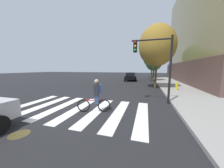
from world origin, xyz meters
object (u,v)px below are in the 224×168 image
object	(u,v)px
sedan_mid	(131,76)
cyclist	(96,96)
street_tree_far	(152,58)
traffic_light_near	(156,58)
fire_hydrant	(177,86)
manhole_cover	(19,134)
street_tree_mid	(154,61)
street_tree_near	(157,46)

from	to	relation	value
sedan_mid	cyclist	xyz separation A→B (m)	(0.33, -16.33, 0.06)
sedan_mid	street_tree_far	bearing A→B (deg)	61.85
sedan_mid	traffic_light_near	distance (m)	14.29
traffic_light_near	fire_hydrant	distance (m)	5.72
manhole_cover	fire_hydrant	size ratio (longest dim) A/B	0.82
cyclist	street_tree_far	size ratio (longest dim) A/B	0.24
sedan_mid	traffic_light_near	size ratio (longest dim) A/B	1.08
street_tree_mid	street_tree_far	bearing A→B (deg)	90.30
traffic_light_near	street_tree_near	xyz separation A→B (m)	(0.45, 6.04, 1.84)
manhole_cover	street_tree_far	distance (m)	27.28
sedan_mid	street_tree_mid	size ratio (longest dim) A/B	0.88
manhole_cover	traffic_light_near	size ratio (longest dim) A/B	0.15
sedan_mid	street_tree_far	world-z (taller)	street_tree_far
traffic_light_near	street_tree_near	world-z (taller)	street_tree_near
manhole_cover	traffic_light_near	world-z (taller)	traffic_light_near
cyclist	street_tree_far	xyz separation A→B (m)	(3.60, 23.67, 3.89)
traffic_light_near	street_tree_near	bearing A→B (deg)	85.78
cyclist	traffic_light_near	xyz separation A→B (m)	(2.99, 2.59, 2.02)
manhole_cover	street_tree_mid	distance (m)	20.49
cyclist	sedan_mid	bearing A→B (deg)	91.14
cyclist	street_tree_far	bearing A→B (deg)	81.35
sedan_mid	traffic_light_near	world-z (taller)	traffic_light_near
cyclist	street_tree_near	bearing A→B (deg)	68.28
street_tree_near	street_tree_mid	distance (m)	8.28
fire_hydrant	street_tree_mid	size ratio (longest dim) A/B	0.15
sedan_mid	traffic_light_near	bearing A→B (deg)	-76.43
traffic_light_near	street_tree_far	xyz separation A→B (m)	(0.61, 21.08, 1.87)
street_tree_near	street_tree_far	bearing A→B (deg)	89.38
street_tree_mid	street_tree_far	world-z (taller)	street_tree_far
street_tree_near	traffic_light_near	bearing A→B (deg)	-94.22
street_tree_near	street_tree_mid	size ratio (longest dim) A/B	1.35
manhole_cover	street_tree_mid	size ratio (longest dim) A/B	0.12
manhole_cover	traffic_light_near	distance (m)	7.58
manhole_cover	fire_hydrant	bearing A→B (deg)	54.93
manhole_cover	sedan_mid	bearing A→B (deg)	85.99
street_tree_mid	street_tree_far	xyz separation A→B (m)	(-0.04, 6.85, 1.25)
cyclist	traffic_light_near	size ratio (longest dim) A/B	0.40
sedan_mid	fire_hydrant	distance (m)	10.68
street_tree_mid	fire_hydrant	bearing A→B (deg)	-80.01
manhole_cover	fire_hydrant	world-z (taller)	fire_hydrant
manhole_cover	street_tree_near	world-z (taller)	street_tree_near
street_tree_far	fire_hydrant	bearing A→B (deg)	-84.02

